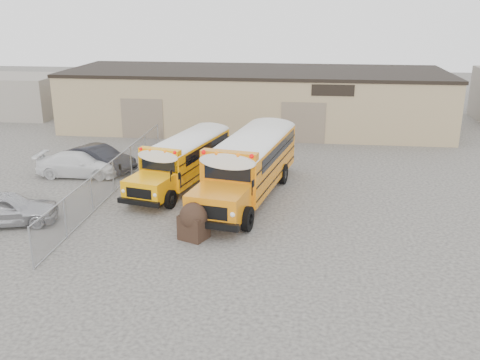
# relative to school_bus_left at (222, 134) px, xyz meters

# --- Properties ---
(ground) EXTENTS (120.00, 120.00, 0.00)m
(ground) POSITION_rel_school_bus_left_xyz_m (1.25, -10.51, -1.58)
(ground) COLOR #363432
(ground) RESTS_ON ground
(warehouse) EXTENTS (30.20, 10.20, 4.67)m
(warehouse) POSITION_rel_school_bus_left_xyz_m (1.25, 9.48, 0.79)
(warehouse) COLOR #99835F
(warehouse) RESTS_ON ground
(chainlink_fence) EXTENTS (0.07, 18.07, 1.81)m
(chainlink_fence) POSITION_rel_school_bus_left_xyz_m (-4.75, -7.51, -0.68)
(chainlink_fence) COLOR #909398
(chainlink_fence) RESTS_ON ground
(distant_building_left) EXTENTS (8.00, 6.00, 3.60)m
(distant_building_left) POSITION_rel_school_bus_left_xyz_m (-20.75, 11.49, 0.22)
(distant_building_left) COLOR gray
(distant_building_left) RESTS_ON ground
(school_bus_left) EXTENTS (4.34, 9.62, 2.74)m
(school_bus_left) POSITION_rel_school_bus_left_xyz_m (0.00, 0.00, 0.00)
(school_bus_left) COLOR #FCA407
(school_bus_left) RESTS_ON ground
(school_bus_right) EXTENTS (4.72, 11.53, 3.28)m
(school_bus_right) POSITION_rel_school_bus_left_xyz_m (3.80, -0.31, 0.32)
(school_bus_right) COLOR orange
(school_bus_right) RESTS_ON ground
(tarp_bundle) EXTENTS (1.40, 1.34, 1.65)m
(tarp_bundle) POSITION_rel_school_bus_left_xyz_m (0.77, -12.90, -0.74)
(tarp_bundle) COLOR black
(tarp_bundle) RESTS_ON ground
(car_silver) EXTENTS (4.96, 3.04, 1.58)m
(car_silver) POSITION_rel_school_bus_left_xyz_m (-8.13, -12.44, -0.79)
(car_silver) COLOR #A9A9AE
(car_silver) RESTS_ON ground
(car_white) EXTENTS (4.92, 2.18, 1.41)m
(car_white) POSITION_rel_school_bus_left_xyz_m (-7.79, -5.01, -0.88)
(car_white) COLOR white
(car_white) RESTS_ON ground
(car_dark) EXTENTS (4.90, 3.10, 1.52)m
(car_dark) POSITION_rel_school_bus_left_xyz_m (-6.99, -3.82, -0.82)
(car_dark) COLOR black
(car_dark) RESTS_ON ground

